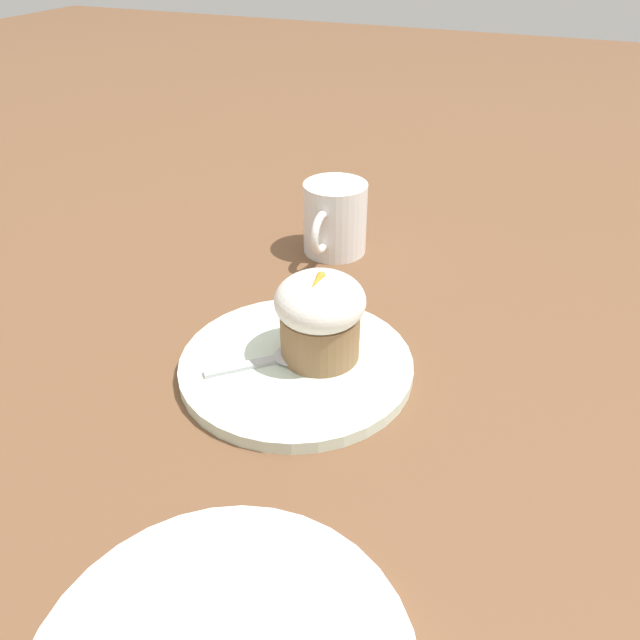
# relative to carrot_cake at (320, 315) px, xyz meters

# --- Properties ---
(ground_plane) EXTENTS (4.00, 4.00, 0.00)m
(ground_plane) POSITION_rel_carrot_cake_xyz_m (0.02, -0.02, -0.06)
(ground_plane) COLOR brown
(dessert_plate) EXTENTS (0.22, 0.22, 0.01)m
(dessert_plate) POSITION_rel_carrot_cake_xyz_m (0.02, -0.02, -0.05)
(dessert_plate) COLOR silver
(dessert_plate) RESTS_ON ground_plane
(carrot_cake) EXTENTS (0.08, 0.08, 0.09)m
(carrot_cake) POSITION_rel_carrot_cake_xyz_m (0.00, 0.00, 0.00)
(carrot_cake) COLOR olive
(carrot_cake) RESTS_ON dessert_plate
(spoon) EXTENTS (0.09, 0.10, 0.01)m
(spoon) POSITION_rel_carrot_cake_xyz_m (0.02, -0.03, -0.04)
(spoon) COLOR #B7B7BC
(spoon) RESTS_ON dessert_plate
(coffee_cup) EXTENTS (0.11, 0.08, 0.09)m
(coffee_cup) POSITION_rel_carrot_cake_xyz_m (-0.23, -0.08, -0.01)
(coffee_cup) COLOR white
(coffee_cup) RESTS_ON ground_plane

